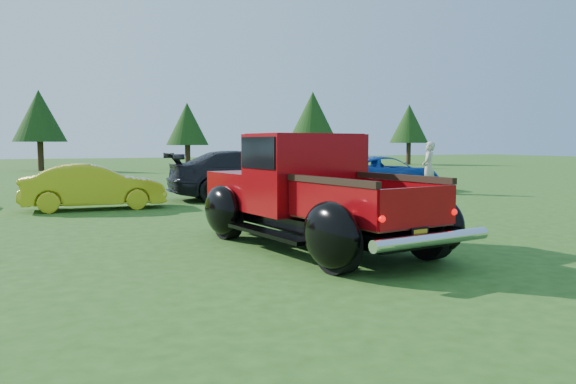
{
  "coord_description": "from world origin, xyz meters",
  "views": [
    {
      "loc": [
        -2.56,
        -7.1,
        1.72
      ],
      "look_at": [
        0.56,
        0.2,
        1.03
      ],
      "focal_mm": 35.0,
      "sensor_mm": 36.0,
      "label": 1
    }
  ],
  "objects_px": {
    "tree_mid_left": "(39,116)",
    "tree_east": "(313,116)",
    "tree_far_east": "(409,124)",
    "pickup_truck": "(305,192)",
    "tree_mid_right": "(187,124)",
    "show_car_yellow": "(94,187)",
    "show_car_grey": "(251,175)",
    "show_car_blue": "(382,174)",
    "spectator": "(428,168)"
  },
  "relations": [
    {
      "from": "tree_mid_left",
      "to": "tree_east",
      "type": "bearing_deg",
      "value": -4.76
    },
    {
      "from": "tree_far_east",
      "to": "pickup_truck",
      "type": "bearing_deg",
      "value": -127.9
    },
    {
      "from": "tree_mid_right",
      "to": "tree_east",
      "type": "relative_size",
      "value": 0.81
    },
    {
      "from": "show_car_yellow",
      "to": "show_car_grey",
      "type": "distance_m",
      "value": 4.83
    },
    {
      "from": "show_car_yellow",
      "to": "show_car_grey",
      "type": "xyz_separation_m",
      "value": [
        4.71,
        1.07,
        0.15
      ]
    },
    {
      "from": "tree_mid_left",
      "to": "show_car_blue",
      "type": "bearing_deg",
      "value": -61.16
    },
    {
      "from": "show_car_grey",
      "to": "spectator",
      "type": "height_order",
      "value": "spectator"
    },
    {
      "from": "show_car_blue",
      "to": "spectator",
      "type": "relative_size",
      "value": 2.54
    },
    {
      "from": "tree_mid_right",
      "to": "tree_far_east",
      "type": "relative_size",
      "value": 0.92
    },
    {
      "from": "show_car_grey",
      "to": "tree_mid_right",
      "type": "bearing_deg",
      "value": -5.62
    },
    {
      "from": "pickup_truck",
      "to": "show_car_yellow",
      "type": "bearing_deg",
      "value": 103.99
    },
    {
      "from": "pickup_truck",
      "to": "tree_mid_right",
      "type": "bearing_deg",
      "value": 71.55
    },
    {
      "from": "tree_mid_right",
      "to": "spectator",
      "type": "xyz_separation_m",
      "value": [
        3.37,
        -21.38,
        -2.09
      ]
    },
    {
      "from": "tree_east",
      "to": "show_car_yellow",
      "type": "distance_m",
      "value": 27.07
    },
    {
      "from": "pickup_truck",
      "to": "show_car_grey",
      "type": "xyz_separation_m",
      "value": [
        1.79,
        7.84,
        -0.15
      ]
    },
    {
      "from": "tree_mid_left",
      "to": "show_car_yellow",
      "type": "bearing_deg",
      "value": -86.23
    },
    {
      "from": "pickup_truck",
      "to": "show_car_blue",
      "type": "height_order",
      "value": "pickup_truck"
    },
    {
      "from": "show_car_blue",
      "to": "spectator",
      "type": "bearing_deg",
      "value": -158.84
    },
    {
      "from": "tree_mid_right",
      "to": "pickup_truck",
      "type": "distance_m",
      "value": 28.95
    },
    {
      "from": "tree_east",
      "to": "tree_far_east",
      "type": "relative_size",
      "value": 1.12
    },
    {
      "from": "show_car_yellow",
      "to": "spectator",
      "type": "bearing_deg",
      "value": -86.71
    },
    {
      "from": "tree_mid_left",
      "to": "show_car_grey",
      "type": "distance_m",
      "value": 22.7
    },
    {
      "from": "tree_far_east",
      "to": "show_car_blue",
      "type": "height_order",
      "value": "tree_far_east"
    },
    {
      "from": "show_car_grey",
      "to": "show_car_blue",
      "type": "xyz_separation_m",
      "value": [
        5.29,
        0.79,
        -0.12
      ]
    },
    {
      "from": "tree_mid_left",
      "to": "tree_east",
      "type": "height_order",
      "value": "tree_east"
    },
    {
      "from": "tree_east",
      "to": "pickup_truck",
      "type": "height_order",
      "value": "tree_east"
    },
    {
      "from": "tree_far_east",
      "to": "show_car_yellow",
      "type": "relative_size",
      "value": 1.34
    },
    {
      "from": "tree_mid_right",
      "to": "show_car_yellow",
      "type": "distance_m",
      "value": 23.12
    },
    {
      "from": "show_car_yellow",
      "to": "spectator",
      "type": "distance_m",
      "value": 10.88
    },
    {
      "from": "pickup_truck",
      "to": "show_car_yellow",
      "type": "xyz_separation_m",
      "value": [
        -2.92,
        6.77,
        -0.3
      ]
    },
    {
      "from": "tree_mid_right",
      "to": "show_car_blue",
      "type": "height_order",
      "value": "tree_mid_right"
    },
    {
      "from": "show_car_yellow",
      "to": "spectator",
      "type": "xyz_separation_m",
      "value": [
        10.87,
        0.36,
        0.29
      ]
    },
    {
      "from": "tree_mid_left",
      "to": "spectator",
      "type": "distance_m",
      "value": 25.69
    },
    {
      "from": "tree_mid_left",
      "to": "show_car_yellow",
      "type": "distance_m",
      "value": 22.96
    },
    {
      "from": "tree_far_east",
      "to": "show_car_blue",
      "type": "distance_m",
      "value": 25.74
    },
    {
      "from": "tree_far_east",
      "to": "show_car_blue",
      "type": "xyz_separation_m",
      "value": [
        -15.5,
        -20.38,
        -2.62
      ]
    },
    {
      "from": "tree_east",
      "to": "show_car_blue",
      "type": "distance_m",
      "value": 20.66
    },
    {
      "from": "tree_mid_right",
      "to": "show_car_yellow",
      "type": "bearing_deg",
      "value": -109.04
    },
    {
      "from": "show_car_grey",
      "to": "spectator",
      "type": "xyz_separation_m",
      "value": [
        6.17,
        -0.71,
        0.14
      ]
    },
    {
      "from": "tree_east",
      "to": "spectator",
      "type": "relative_size",
      "value": 3.05
    },
    {
      "from": "show_car_grey",
      "to": "show_car_yellow",
      "type": "bearing_deg",
      "value": 104.86
    },
    {
      "from": "tree_mid_left",
      "to": "pickup_truck",
      "type": "distance_m",
      "value": 29.94
    },
    {
      "from": "tree_mid_right",
      "to": "spectator",
      "type": "distance_m",
      "value": 21.74
    },
    {
      "from": "show_car_yellow",
      "to": "show_car_blue",
      "type": "height_order",
      "value": "show_car_blue"
    },
    {
      "from": "tree_far_east",
      "to": "pickup_truck",
      "type": "distance_m",
      "value": 36.84
    },
    {
      "from": "tree_mid_left",
      "to": "tree_east",
      "type": "relative_size",
      "value": 0.93
    },
    {
      "from": "pickup_truck",
      "to": "spectator",
      "type": "height_order",
      "value": "pickup_truck"
    },
    {
      "from": "show_car_blue",
      "to": "tree_mid_right",
      "type": "bearing_deg",
      "value": -1.95
    },
    {
      "from": "tree_mid_right",
      "to": "tree_east",
      "type": "xyz_separation_m",
      "value": [
        9.0,
        -0.5,
        0.68
      ]
    },
    {
      "from": "tree_far_east",
      "to": "show_car_blue",
      "type": "bearing_deg",
      "value": -127.25
    }
  ]
}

